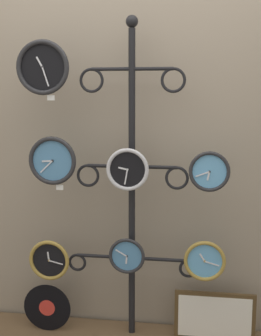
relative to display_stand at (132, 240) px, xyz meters
name	(u,v)px	position (x,y,z in m)	size (l,w,h in m)	color
shop_wall	(136,102)	(0.00, 0.16, 0.77)	(4.40, 0.04, 2.80)	gray
display_stand	(132,240)	(0.00, 0.00, 0.00)	(0.75, 0.40, 1.86)	black
clock_top_left	(43,67)	(-0.46, -0.11, 0.96)	(0.29, 0.04, 0.29)	black
clock_middle_left	(53,161)	(-0.43, -0.09, 0.46)	(0.27, 0.04, 0.27)	#4C84B2
clock_middle_center	(128,169)	(-0.01, -0.10, 0.42)	(0.23, 0.04, 0.23)	black
clock_middle_right	(209,171)	(0.42, -0.09, 0.42)	(0.22, 0.04, 0.22)	#60A8DB
clock_bottom_left	(49,260)	(-0.46, -0.09, -0.12)	(0.24, 0.04, 0.24)	black
clock_bottom_center	(127,256)	(-0.01, -0.10, -0.06)	(0.20, 0.04, 0.20)	#4C84B2
clock_bottom_right	(205,261)	(0.41, -0.08, -0.07)	(0.23, 0.04, 0.23)	#60A8DB
vinyl_record	(47,308)	(-0.50, -0.06, -0.42)	(0.28, 0.01, 0.28)	black
picture_frame	(215,317)	(0.48, -0.02, -0.42)	(0.45, 0.02, 0.29)	#4C381E
price_tag_upper	(51,98)	(-0.42, -0.11, 0.80)	(0.04, 0.00, 0.03)	white
price_tag_mid	(60,187)	(-0.39, -0.10, 0.31)	(0.04, 0.00, 0.03)	white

